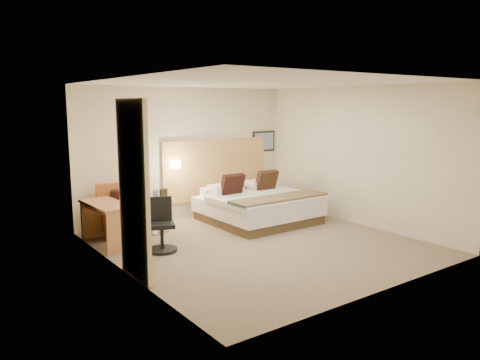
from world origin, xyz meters
TOP-DOWN VIEW (x-y plane):
  - floor at (0.00, 0.00)m, footprint 4.80×5.00m
  - ceiling at (0.00, 0.00)m, footprint 4.80×5.00m
  - wall_back at (0.00, 2.51)m, footprint 4.80×0.02m
  - wall_front at (0.00, -2.51)m, footprint 4.80×0.02m
  - wall_left at (-2.41, 0.00)m, footprint 0.02×5.00m
  - wall_right at (2.41, 0.00)m, footprint 0.02×5.00m
  - headboard_panel at (0.70, 2.47)m, footprint 2.60×0.04m
  - art_frame at (2.02, 2.48)m, footprint 0.62×0.03m
  - art_canvas at (2.02, 2.46)m, footprint 0.54×0.01m
  - lamp_arm at (-0.35, 2.42)m, footprint 0.02×0.12m
  - lamp_shade at (-0.35, 2.36)m, footprint 0.15×0.15m
  - curtain at (-2.36, -0.25)m, footprint 0.06×0.90m
  - bottle_a at (-1.17, 1.65)m, footprint 0.07×0.07m
  - bottle_b at (-1.10, 1.72)m, footprint 0.07×0.07m
  - menu_folder at (-1.02, 1.59)m, footprint 0.14×0.06m
  - bed at (0.91, 1.26)m, footprint 2.06×1.98m
  - lounge_chair at (-1.62, 1.99)m, footprint 0.94×0.85m
  - side_table at (-1.10, 1.64)m, footprint 0.55×0.55m
  - desk at (-2.11, 1.46)m, footprint 0.60×1.19m
  - desk_chair at (-1.53, 0.65)m, footprint 0.63×0.63m

SIDE VIEW (x-z plane):
  - floor at x=0.00m, z-range -0.02..0.00m
  - bed at x=0.91m, z-range -0.17..0.81m
  - side_table at x=-1.10m, z-range 0.03..0.63m
  - desk_chair at x=-1.53m, z-range -0.07..0.78m
  - lounge_chair at x=-1.62m, z-range -0.09..0.82m
  - desk at x=-2.11m, z-range 0.21..0.93m
  - bottle_a at x=-1.17m, z-range 0.59..0.80m
  - bottle_b at x=-1.10m, z-range 0.59..0.80m
  - menu_folder at x=-1.02m, z-range 0.59..0.83m
  - headboard_panel at x=0.70m, z-range 0.30..1.60m
  - lamp_arm at x=-0.35m, z-range 1.14..1.16m
  - lamp_shade at x=-0.35m, z-range 1.07..1.22m
  - curtain at x=-2.36m, z-range 0.01..2.43m
  - wall_back at x=0.00m, z-range 0.00..2.70m
  - wall_front at x=0.00m, z-range 0.00..2.70m
  - wall_left at x=-2.41m, z-range 0.00..2.70m
  - wall_right at x=2.41m, z-range 0.00..2.70m
  - art_frame at x=2.02m, z-range 1.27..1.73m
  - art_canvas at x=2.02m, z-range 1.30..1.70m
  - ceiling at x=0.00m, z-range 2.70..2.72m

